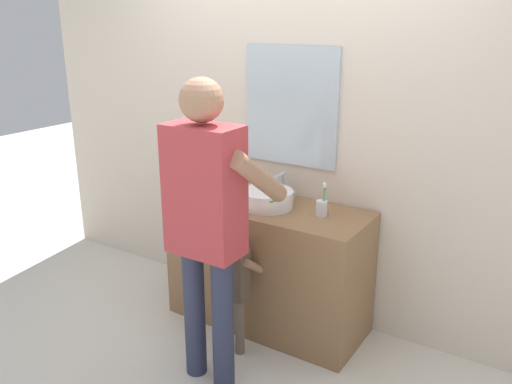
% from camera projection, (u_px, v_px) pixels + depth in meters
% --- Properties ---
extents(ground_plane, '(14.00, 14.00, 0.00)m').
position_uv_depth(ground_plane, '(244.00, 341.00, 3.44)').
color(ground_plane, silver).
extents(back_wall, '(4.40, 0.10, 2.70)m').
position_uv_depth(back_wall, '(294.00, 120.00, 3.51)').
color(back_wall, beige).
rests_on(back_wall, ground).
extents(vanity_cabinet, '(1.31, 0.54, 0.84)m').
position_uv_depth(vanity_cabinet, '(268.00, 265.00, 3.55)').
color(vanity_cabinet, olive).
rests_on(vanity_cabinet, ground).
extents(sink_basin, '(0.33, 0.33, 0.11)m').
position_uv_depth(sink_basin, '(267.00, 198.00, 3.38)').
color(sink_basin, white).
rests_on(sink_basin, vanity_cabinet).
extents(faucet, '(0.18, 0.14, 0.18)m').
position_uv_depth(faucet, '(283.00, 186.00, 3.54)').
color(faucet, '#B7BABF').
rests_on(faucet, vanity_cabinet).
extents(toothbrush_cup, '(0.07, 0.07, 0.21)m').
position_uv_depth(toothbrush_cup, '(322.00, 207.00, 3.24)').
color(toothbrush_cup, silver).
rests_on(toothbrush_cup, vanity_cabinet).
extents(soap_bottle, '(0.06, 0.06, 0.17)m').
position_uv_depth(soap_bottle, '(222.00, 186.00, 3.59)').
color(soap_bottle, gold).
rests_on(soap_bottle, vanity_cabinet).
extents(child_toddler, '(0.25, 0.25, 0.82)m').
position_uv_depth(child_toddler, '(234.00, 279.00, 3.20)').
color(child_toddler, '#6B5B4C').
rests_on(child_toddler, ground).
extents(adult_parent, '(0.53, 0.56, 1.72)m').
position_uv_depth(adult_parent, '(207.00, 210.00, 2.79)').
color(adult_parent, '#2D334C').
rests_on(adult_parent, ground).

